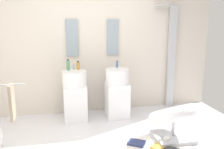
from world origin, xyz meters
TOP-DOWN VIEW (x-y plane):
  - rear_partition at (0.00, 1.65)m, footprint 4.80×0.10m
  - pedestal_sink_left at (-0.38, 1.19)m, footprint 0.42×0.42m
  - pedestal_sink_right at (0.38, 1.19)m, footprint 0.42×0.42m
  - vanity_mirror_left at (-0.38, 1.58)m, footprint 0.22×0.03m
  - vanity_mirror_right at (0.38, 1.58)m, footprint 0.22×0.03m
  - shower_column at (1.57, 1.53)m, footprint 0.49×0.24m
  - lounge_chair at (1.00, 0.15)m, footprint 1.01×1.01m
  - towel_rack at (-1.31, 0.43)m, footprint 0.37×0.22m
  - area_rug at (0.64, -0.05)m, footprint 1.05×0.68m
  - magazine_ochre at (0.71, -0.05)m, footprint 0.31×0.28m
  - magazine_navy at (0.42, 0.10)m, footprint 0.30×0.28m
  - coffee_mug at (0.85, 0.04)m, footprint 0.08×0.08m
  - soap_bottle_green at (-0.48, 1.26)m, footprint 0.06×0.06m
  - soap_bottle_blue at (0.41, 1.33)m, footprint 0.04×0.04m
  - soap_bottle_amber at (-0.31, 1.29)m, footprint 0.06×0.06m

SIDE VIEW (x-z plane):
  - area_rug at x=0.64m, z-range 0.00..0.01m
  - magazine_ochre at x=0.71m, z-range 0.01..0.04m
  - magazine_navy at x=0.42m, z-range 0.01..0.04m
  - coffee_mug at x=0.85m, z-range 0.01..0.09m
  - lounge_chair at x=1.00m, z-range 0.03..0.67m
  - pedestal_sink_left at x=-0.38m, z-range -0.04..0.96m
  - pedestal_sink_right at x=0.38m, z-range -0.04..0.96m
  - towel_rack at x=-1.31m, z-range 0.15..1.10m
  - soap_bottle_blue at x=0.41m, z-range 0.90..1.03m
  - soap_bottle_amber at x=-0.31m, z-range 0.90..1.05m
  - soap_bottle_green at x=-0.48m, z-range 0.90..1.09m
  - shower_column at x=1.57m, z-range 0.05..2.10m
  - rear_partition at x=0.00m, z-range 0.00..2.60m
  - vanity_mirror_left at x=-0.38m, z-range 1.10..1.78m
  - vanity_mirror_right at x=0.38m, z-range 1.10..1.78m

